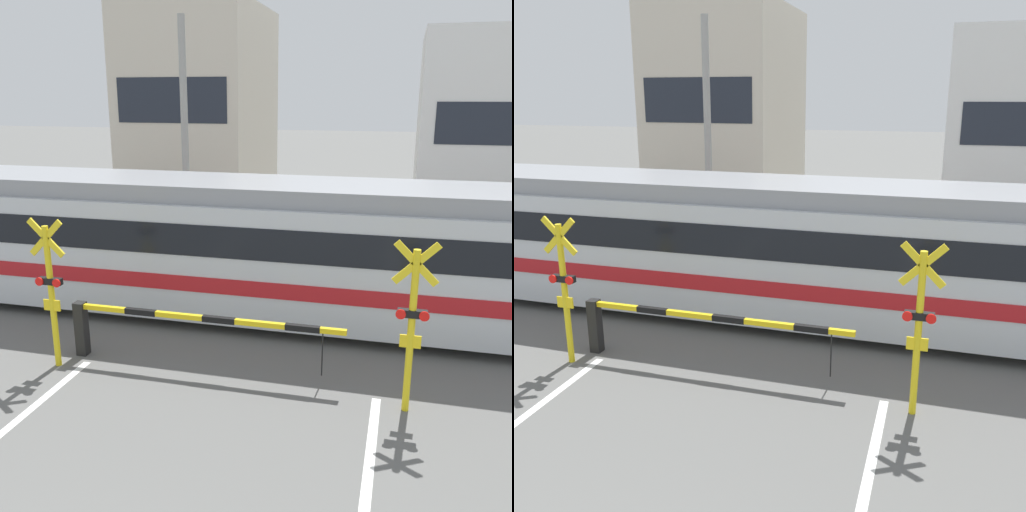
% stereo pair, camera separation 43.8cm
% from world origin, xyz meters
% --- Properties ---
extents(rail_track_near, '(50.00, 0.10, 0.08)m').
position_xyz_m(rail_track_near, '(0.00, 9.35, 0.04)').
color(rail_track_near, '#6B6051').
rests_on(rail_track_near, ground_plane).
extents(rail_track_far, '(50.00, 0.10, 0.08)m').
position_xyz_m(rail_track_far, '(0.00, 10.78, 0.04)').
color(rail_track_far, '#6B6051').
rests_on(rail_track_far, ground_plane).
extents(commuter_train, '(15.37, 2.69, 3.02)m').
position_xyz_m(commuter_train, '(-0.77, 10.06, 1.62)').
color(commuter_train, silver).
rests_on(commuter_train, ground_plane).
extents(crossing_barrier_near, '(5.05, 0.20, 1.05)m').
position_xyz_m(crossing_barrier_near, '(-1.37, 7.28, 0.79)').
color(crossing_barrier_near, black).
rests_on(crossing_barrier_near, ground_plane).
extents(crossing_barrier_far, '(5.05, 0.20, 1.05)m').
position_xyz_m(crossing_barrier_far, '(1.37, 12.78, 0.79)').
color(crossing_barrier_far, black).
rests_on(crossing_barrier_far, ground_plane).
extents(crossing_signal_left, '(0.68, 0.15, 2.74)m').
position_xyz_m(crossing_signal_left, '(-3.07, 6.75, 1.50)').
color(crossing_signal_left, yellow).
rests_on(crossing_signal_left, ground_plane).
extents(crossing_signal_right, '(0.68, 0.15, 2.74)m').
position_xyz_m(crossing_signal_right, '(3.07, 6.75, 1.50)').
color(crossing_signal_right, yellow).
rests_on(crossing_signal_right, ground_plane).
extents(pedestrian, '(0.38, 0.24, 1.80)m').
position_xyz_m(pedestrian, '(0.62, 16.60, 1.05)').
color(pedestrian, '#33384C').
rests_on(pedestrian, ground_plane).
extents(building_left_of_street, '(5.23, 6.77, 8.32)m').
position_xyz_m(building_left_of_street, '(-5.84, 22.47, 4.16)').
color(building_left_of_street, beige).
rests_on(building_left_of_street, ground_plane).
extents(utility_pole_streetside, '(0.22, 0.22, 7.06)m').
position_xyz_m(utility_pole_streetside, '(-3.82, 15.28, 3.53)').
color(utility_pole_streetside, gray).
rests_on(utility_pole_streetside, ground_plane).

